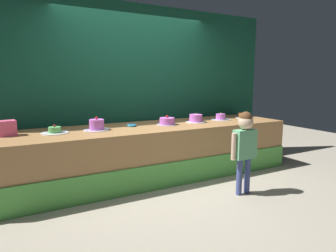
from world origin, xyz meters
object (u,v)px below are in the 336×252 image
Objects in this scene: pink_box at (7,128)px; cake_center_right at (196,119)px; cake_center_left at (167,121)px; cake_far_left at (55,131)px; cake_far_right at (244,116)px; cake_right at (221,117)px; child_figure at (245,141)px; donut at (132,125)px; cake_left at (97,125)px.

pink_box is 0.59× the size of cake_center_right.
cake_center_right is (0.53, 0.02, 0.01)m from cake_center_left.
cake_far_right is at bearing 0.27° from cake_far_left.
pink_box is at bearing 178.69° from cake_right.
cake_far_left is at bearing 150.16° from child_figure.
cake_far_left is (-1.07, -0.06, 0.01)m from donut.
pink_box is 0.58× the size of cake_far_left.
cake_right is at bearing 64.99° from child_figure.
cake_center_left is at bearing -1.07° from cake_left.
cake_center_right is (2.14, -0.03, 0.03)m from cake_far_left.
cake_left is 1.07m from cake_center_left.
cake_far_left is at bearing -179.70° from cake_right.
cake_left reaches higher than cake_right.
child_figure is 3.16× the size of cake_far_left.
donut is 0.43× the size of cake_far_right.
donut is at bearing 178.89° from cake_far_right.
pink_box is at bearing 153.88° from child_figure.
cake_center_right reaches higher than cake_center_left.
child_figure is 3.17× the size of cake_right.
child_figure reaches higher than cake_far_left.
cake_far_right is at bearing 2.09° from cake_center_left.
cake_far_left is 1.60m from cake_center_left.
child_figure is 1.19m from cake_center_right.
cake_center_right is 1.07m from cake_far_right.
cake_center_right is at bearing 1.72° from cake_center_left.
cake_left is 1.13× the size of cake_center_left.
cake_center_right is 0.98× the size of cake_right.
child_figure is at bearing -37.03° from cake_left.
cake_far_right reaches higher than cake_far_left.
donut is at bearing 129.31° from child_figure.
cake_right is (3.20, -0.07, -0.05)m from pink_box.
cake_far_right is at bearing 0.15° from cake_right.
cake_far_right is (1.60, 0.06, -0.01)m from cake_center_left.
cake_right reaches higher than cake_far_left.
cake_left reaches higher than cake_far_right.
cake_center_left is at bearing -10.58° from donut.
cake_far_right is (1.07, 0.04, -0.02)m from cake_center_right.
cake_right is (0.57, 1.22, 0.13)m from child_figure.
donut is (1.60, -0.03, -0.08)m from pink_box.
cake_left is 2.67m from cake_far_right.
child_figure reaches higher than pink_box.
cake_right reaches higher than donut.
cake_center_left is at bearing -176.95° from cake_right.
pink_box reaches higher than cake_far_right.
cake_right is 0.53m from cake_far_right.
child_figure reaches higher than cake_far_right.
child_figure is at bearing -132.09° from cake_far_right.
pink_box is 3.21m from cake_right.
cake_center_left is 0.53m from cake_center_right.
cake_left is 2.14m from cake_right.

